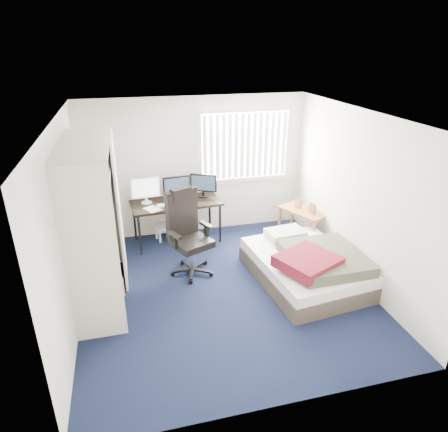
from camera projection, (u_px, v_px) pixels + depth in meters
name	position (u px, v px, depth m)	size (l,w,h in m)	color
ground	(225.00, 290.00, 5.85)	(4.20, 4.20, 0.00)	black
room_shell	(225.00, 193.00, 5.24)	(4.20, 4.20, 4.20)	silver
window_assembly	(245.00, 146.00, 7.21)	(1.72, 0.09, 1.32)	white
closet	(94.00, 209.00, 5.16)	(0.64, 1.84, 2.22)	beige
desk	(176.00, 200.00, 6.98)	(1.60, 0.87, 1.22)	black
office_chair	(188.00, 241.00, 6.14)	(0.83, 0.83, 1.34)	black
footstool	(164.00, 229.00, 7.25)	(0.39, 0.34, 0.27)	white
nightstand	(303.00, 214.00, 7.09)	(0.76, 0.97, 0.77)	brown
bed	(308.00, 265.00, 5.96)	(1.58, 1.99, 0.62)	#42392F
pine_box	(107.00, 286.00, 5.66)	(0.40, 0.30, 0.30)	tan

